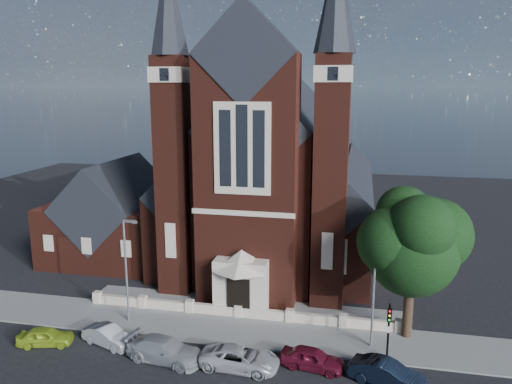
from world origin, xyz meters
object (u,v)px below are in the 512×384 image
(church, at_px, (276,177))
(street_lamp_left, at_px, (127,265))
(car_lime_van, at_px, (45,336))
(car_navy, at_px, (387,374))
(street_tree, at_px, (414,246))
(parish_hall, at_px, (117,219))
(street_lamp_right, at_px, (375,285))
(car_silver_a, at_px, (108,336))
(car_silver_b, at_px, (165,350))
(car_white_suv, at_px, (240,358))
(car_dark_red, at_px, (312,359))
(traffic_signal, at_px, (389,325))

(church, height_order, street_lamp_left, church)
(car_lime_van, relative_size, car_navy, 0.83)
(street_tree, height_order, street_lamp_left, street_tree)
(parish_hall, relative_size, street_lamp_right, 1.51)
(car_silver_a, bearing_deg, car_silver_b, -84.10)
(car_navy, bearing_deg, street_lamp_left, 96.80)
(car_silver_a, bearing_deg, car_white_suv, -76.33)
(street_lamp_left, xyz_separation_m, car_navy, (18.78, -4.31, -3.85))
(car_white_suv, bearing_deg, car_silver_a, 86.81)
(car_silver_b, bearing_deg, car_dark_red, -73.74)
(car_lime_van, distance_m, car_silver_a, 4.37)
(church, bearing_deg, car_white_suv, -85.56)
(car_white_suv, height_order, car_dark_red, car_white_suv)
(church, xyz_separation_m, car_white_suv, (1.81, -23.34, -7.48))
(church, xyz_separation_m, car_silver_b, (-3.19, -23.50, -7.42))
(car_navy, bearing_deg, traffic_signal, 17.03)
(church, xyz_separation_m, street_lamp_right, (10.09, -18.94, -3.59))
(car_dark_red, bearing_deg, car_navy, -91.60)
(church, bearing_deg, street_tree, -53.83)
(street_tree, relative_size, street_lamp_left, 1.32)
(street_tree, xyz_separation_m, street_lamp_left, (-20.51, -1.71, -2.36))
(church, distance_m, car_silver_a, 24.89)
(car_silver_b, xyz_separation_m, car_navy, (14.06, 0.25, -0.02))
(street_lamp_left, distance_m, car_white_suv, 11.36)
(street_lamp_right, xyz_separation_m, car_white_suv, (-8.28, -4.40, -3.89))
(street_tree, xyz_separation_m, street_lamp_right, (-2.51, -1.71, -2.36))
(church, height_order, street_lamp_right, church)
(parish_hall, xyz_separation_m, car_dark_red, (22.31, -17.45, -3.32))
(traffic_signal, height_order, car_dark_red, traffic_signal)
(car_lime_van, bearing_deg, street_lamp_left, -59.56)
(car_white_suv, distance_m, car_navy, 9.06)
(church, height_order, car_white_suv, church)
(parish_hall, bearing_deg, street_lamp_left, -59.98)
(parish_hall, xyz_separation_m, car_white_suv, (17.81, -18.40, -3.31))
(car_silver_a, bearing_deg, parish_hall, 44.34)
(car_silver_a, relative_size, car_navy, 0.89)
(church, relative_size, car_silver_b, 6.61)
(street_lamp_left, xyz_separation_m, car_dark_red, (14.22, -3.45, -3.91))
(parish_hall, height_order, car_navy, parish_hall)
(car_silver_b, height_order, car_navy, car_silver_b)
(traffic_signal, distance_m, car_silver_b, 14.61)
(street_lamp_left, distance_m, traffic_signal, 19.08)
(car_silver_a, xyz_separation_m, car_white_suv, (9.62, -0.93, 0.04))
(street_lamp_left, relative_size, street_lamp_right, 1.00)
(church, xyz_separation_m, parish_hall, (-16.00, -4.94, -4.17))
(car_white_suv, xyz_separation_m, car_navy, (9.06, 0.09, 0.04))
(car_navy, bearing_deg, street_tree, 3.71)
(parish_hall, height_order, street_tree, street_tree)
(street_lamp_right, bearing_deg, car_lime_van, -168.82)
(car_lime_van, bearing_deg, parish_hall, -3.94)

